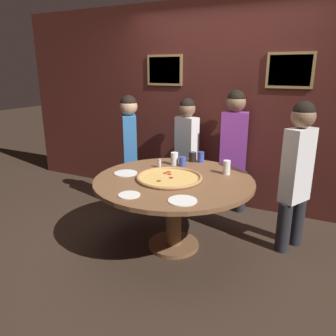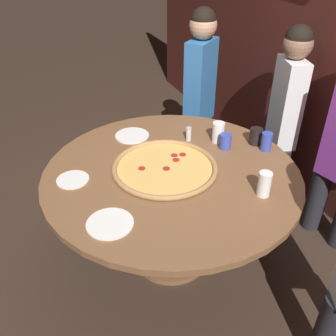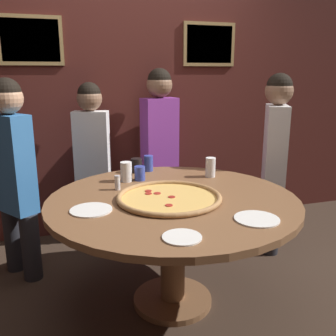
{
  "view_description": "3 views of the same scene",
  "coord_description": "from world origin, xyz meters",
  "px_view_note": "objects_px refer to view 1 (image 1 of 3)",
  "views": [
    {
      "loc": [
        1.32,
        -2.72,
        1.76
      ],
      "look_at": [
        -0.11,
        0.09,
        0.81
      ],
      "focal_mm": 35.0,
      "sensor_mm": 36.0,
      "label": 1
    },
    {
      "loc": [
        1.71,
        -0.77,
        2.01
      ],
      "look_at": [
        0.01,
        -0.03,
        0.78
      ],
      "focal_mm": 40.0,
      "sensor_mm": 36.0,
      "label": 2
    },
    {
      "loc": [
        -0.69,
        -2.1,
        1.5
      ],
      "look_at": [
        -0.06,
        -0.08,
        0.95
      ],
      "focal_mm": 40.0,
      "sensor_mm": 36.0,
      "label": 3
    }
  ],
  "objects_px": {
    "diner_far_right": "(297,169)",
    "drink_cup_near_right": "(201,157)",
    "diner_side_right": "(234,145)",
    "diner_centre_back": "(130,145)",
    "drink_cup_far_left": "(227,167)",
    "white_plate_far_back": "(129,195)",
    "drink_cup_beside_pizza": "(193,157)",
    "giant_pizza": "(169,178)",
    "drink_cup_by_shaker": "(174,159)",
    "diner_side_left": "(187,145)",
    "white_plate_beside_cup": "(126,173)",
    "white_plate_right_side": "(182,200)",
    "condiment_shaker": "(159,163)",
    "drink_cup_front_edge": "(182,161)",
    "dining_table": "(174,191)"
  },
  "relations": [
    {
      "from": "drink_cup_front_edge",
      "to": "white_plate_far_back",
      "type": "distance_m",
      "value": 1.01
    },
    {
      "from": "drink_cup_beside_pizza",
      "to": "giant_pizza",
      "type": "bearing_deg",
      "value": -86.09
    },
    {
      "from": "diner_side_left",
      "to": "diner_far_right",
      "type": "bearing_deg",
      "value": 175.23
    },
    {
      "from": "drink_cup_far_left",
      "to": "white_plate_right_side",
      "type": "xyz_separation_m",
      "value": [
        -0.1,
        -0.84,
        -0.07
      ]
    },
    {
      "from": "condiment_shaker",
      "to": "diner_far_right",
      "type": "relative_size",
      "value": 0.07
    },
    {
      "from": "giant_pizza",
      "to": "drink_cup_by_shaker",
      "type": "relative_size",
      "value": 4.59
    },
    {
      "from": "drink_cup_by_shaker",
      "to": "diner_side_right",
      "type": "distance_m",
      "value": 0.86
    },
    {
      "from": "white_plate_beside_cup",
      "to": "diner_side_right",
      "type": "relative_size",
      "value": 0.16
    },
    {
      "from": "drink_cup_far_left",
      "to": "diner_side_left",
      "type": "height_order",
      "value": "diner_side_left"
    },
    {
      "from": "giant_pizza",
      "to": "drink_cup_near_right",
      "type": "relative_size",
      "value": 5.25
    },
    {
      "from": "drink_cup_far_left",
      "to": "white_plate_right_side",
      "type": "relative_size",
      "value": 0.6
    },
    {
      "from": "white_plate_far_back",
      "to": "diner_side_right",
      "type": "height_order",
      "value": "diner_side_right"
    },
    {
      "from": "drink_cup_near_right",
      "to": "white_plate_right_side",
      "type": "relative_size",
      "value": 0.51
    },
    {
      "from": "white_plate_far_back",
      "to": "diner_side_left",
      "type": "xyz_separation_m",
      "value": [
        -0.22,
        1.7,
        0.06
      ]
    },
    {
      "from": "diner_side_right",
      "to": "diner_side_left",
      "type": "bearing_deg",
      "value": -9.48
    },
    {
      "from": "white_plate_far_back",
      "to": "diner_side_left",
      "type": "height_order",
      "value": "diner_side_left"
    },
    {
      "from": "diner_side_right",
      "to": "diner_centre_back",
      "type": "relative_size",
      "value": 1.05
    },
    {
      "from": "diner_centre_back",
      "to": "diner_far_right",
      "type": "xyz_separation_m",
      "value": [
        2.03,
        -0.16,
        0.02
      ]
    },
    {
      "from": "white_plate_far_back",
      "to": "white_plate_beside_cup",
      "type": "relative_size",
      "value": 0.8
    },
    {
      "from": "condiment_shaker",
      "to": "diner_side_right",
      "type": "relative_size",
      "value": 0.06
    },
    {
      "from": "condiment_shaker",
      "to": "drink_cup_by_shaker",
      "type": "bearing_deg",
      "value": 61.91
    },
    {
      "from": "giant_pizza",
      "to": "diner_far_right",
      "type": "bearing_deg",
      "value": 27.06
    },
    {
      "from": "drink_cup_by_shaker",
      "to": "drink_cup_near_right",
      "type": "relative_size",
      "value": 1.14
    },
    {
      "from": "giant_pizza",
      "to": "white_plate_beside_cup",
      "type": "height_order",
      "value": "giant_pizza"
    },
    {
      "from": "drink_cup_by_shaker",
      "to": "white_plate_far_back",
      "type": "distance_m",
      "value": 1.01
    },
    {
      "from": "white_plate_beside_cup",
      "to": "giant_pizza",
      "type": "bearing_deg",
      "value": 5.64
    },
    {
      "from": "condiment_shaker",
      "to": "diner_centre_back",
      "type": "relative_size",
      "value": 0.07
    },
    {
      "from": "drink_cup_by_shaker",
      "to": "diner_side_right",
      "type": "bearing_deg",
      "value": 57.61
    },
    {
      "from": "giant_pizza",
      "to": "white_plate_right_side",
      "type": "relative_size",
      "value": 2.69
    },
    {
      "from": "giant_pizza",
      "to": "drink_cup_near_right",
      "type": "distance_m",
      "value": 0.7
    },
    {
      "from": "drink_cup_front_edge",
      "to": "condiment_shaker",
      "type": "height_order",
      "value": "drink_cup_front_edge"
    },
    {
      "from": "drink_cup_near_right",
      "to": "diner_side_right",
      "type": "bearing_deg",
      "value": 64.44
    },
    {
      "from": "giant_pizza",
      "to": "white_plate_far_back",
      "type": "xyz_separation_m",
      "value": [
        -0.11,
        -0.54,
        -0.01
      ]
    },
    {
      "from": "diner_far_right",
      "to": "drink_cup_near_right",
      "type": "bearing_deg",
      "value": -71.12
    },
    {
      "from": "white_plate_right_side",
      "to": "diner_far_right",
      "type": "height_order",
      "value": "diner_far_right"
    },
    {
      "from": "white_plate_far_back",
      "to": "drink_cup_near_right",
      "type": "bearing_deg",
      "value": 82.62
    },
    {
      "from": "white_plate_far_back",
      "to": "diner_far_right",
      "type": "relative_size",
      "value": 0.13
    },
    {
      "from": "diner_centre_back",
      "to": "condiment_shaker",
      "type": "bearing_deg",
      "value": -158.81
    },
    {
      "from": "diner_side_right",
      "to": "diner_centre_back",
      "type": "distance_m",
      "value": 1.31
    },
    {
      "from": "diner_side_left",
      "to": "giant_pizza",
      "type": "bearing_deg",
      "value": 124.0
    },
    {
      "from": "giant_pizza",
      "to": "diner_side_left",
      "type": "bearing_deg",
      "value": 106.01
    },
    {
      "from": "white_plate_beside_cup",
      "to": "diner_side_left",
      "type": "bearing_deg",
      "value": 83.2
    },
    {
      "from": "giant_pizza",
      "to": "condiment_shaker",
      "type": "relative_size",
      "value": 6.66
    },
    {
      "from": "diner_centre_back",
      "to": "white_plate_far_back",
      "type": "bearing_deg",
      "value": 177.37
    },
    {
      "from": "diner_centre_back",
      "to": "white_plate_right_side",
      "type": "bearing_deg",
      "value": -168.22
    },
    {
      "from": "dining_table",
      "to": "diner_far_right",
      "type": "xyz_separation_m",
      "value": [
        1.06,
        0.53,
        0.24
      ]
    },
    {
      "from": "drink_cup_beside_pizza",
      "to": "diner_centre_back",
      "type": "xyz_separation_m",
      "value": [
        -0.88,
        0.04,
        0.03
      ]
    },
    {
      "from": "dining_table",
      "to": "white_plate_right_side",
      "type": "distance_m",
      "value": 0.59
    },
    {
      "from": "drink_cup_far_left",
      "to": "white_plate_far_back",
      "type": "height_order",
      "value": "drink_cup_far_left"
    },
    {
      "from": "dining_table",
      "to": "condiment_shaker",
      "type": "xyz_separation_m",
      "value": [
        -0.3,
        0.26,
        0.18
      ]
    }
  ]
}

